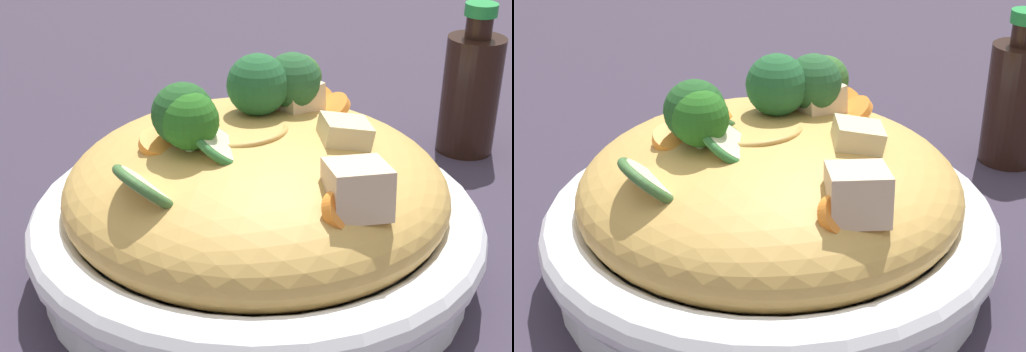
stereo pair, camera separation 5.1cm
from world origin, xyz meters
TOP-DOWN VIEW (x-y plane):
  - ground_plane at (0.00, 0.00)m, footprint 3.00×3.00m
  - serving_bowl at (0.00, 0.00)m, footprint 0.31×0.31m
  - noodle_heap at (0.00, 0.00)m, footprint 0.26×0.26m
  - broccoli_florets at (0.02, -0.00)m, footprint 0.12×0.16m
  - carrot_coins at (0.00, -0.02)m, footprint 0.18×0.17m
  - zucchini_slices at (0.01, 0.03)m, footprint 0.16×0.17m
  - chicken_chunks at (-0.04, -0.04)m, footprint 0.16×0.06m
  - soy_sauce_bottle at (0.12, -0.26)m, footprint 0.05×0.05m

SIDE VIEW (x-z plane):
  - ground_plane at x=0.00m, z-range 0.00..0.00m
  - serving_bowl at x=0.00m, z-range 0.00..0.06m
  - soy_sauce_bottle at x=0.12m, z-range -0.01..0.13m
  - noodle_heap at x=0.00m, z-range 0.02..0.11m
  - carrot_coins at x=0.00m, z-range 0.08..0.12m
  - zucchini_slices at x=0.01m, z-range 0.08..0.12m
  - chicken_chunks at x=-0.04m, z-range 0.09..0.12m
  - broccoli_florets at x=0.02m, z-range 0.09..0.15m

